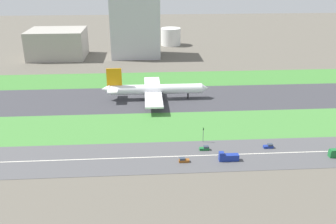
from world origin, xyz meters
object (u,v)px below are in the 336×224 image
object	(u,v)px
traffic_light	(203,134)
terminal_building	(58,44)
car_0	(205,148)
hangar_building	(135,27)
car_5	(269,146)
fuel_tank_west	(171,37)
truck_0	(228,157)
car_1	(184,160)
airliner	(153,89)

from	to	relation	value
traffic_light	terminal_building	xyz separation A→B (m)	(-101.59, 174.01, 7.80)
terminal_building	traffic_light	bearing A→B (deg)	-59.72
car_0	hangar_building	bearing A→B (deg)	100.17
car_5	fuel_tank_west	distance (m)	228.77
truck_0	car_0	bearing A→B (deg)	-50.24
car_5	car_1	distance (m)	41.02
car_1	hangar_building	world-z (taller)	hangar_building
car_1	airliner	bearing A→B (deg)	-82.57
car_5	traffic_light	xyz separation A→B (m)	(-28.73, 7.99, 3.37)
car_1	car_0	size ratio (longest dim) A/B	1.00
car_0	traffic_light	xyz separation A→B (m)	(0.45, 7.99, 3.37)
car_0	fuel_tank_west	xyz separation A→B (m)	(1.79, 227.00, 7.59)
car_5	car_1	xyz separation A→B (m)	(-39.78, -10.00, 0.00)
car_5	car_0	world-z (taller)	same
traffic_light	car_0	bearing A→B (deg)	-93.22
airliner	terminal_building	world-z (taller)	terminal_building
car_5	car_1	bearing A→B (deg)	-165.89
airliner	hangar_building	world-z (taller)	hangar_building
terminal_building	hangar_building	world-z (taller)	hangar_building
car_5	fuel_tank_west	bearing A→B (deg)	96.88
traffic_light	fuel_tank_west	xyz separation A→B (m)	(1.34, 219.01, 4.22)
airliner	truck_0	xyz separation A→B (m)	(29.09, -78.00, -4.56)
hangar_building	fuel_tank_west	xyz separation A→B (m)	(34.43, 45.00, -16.88)
car_1	car_0	xyz separation A→B (m)	(10.60, 10.00, 0.00)
truck_0	hangar_building	xyz separation A→B (m)	(-40.96, 192.00, 23.72)
fuel_tank_west	hangar_building	bearing A→B (deg)	-127.42
truck_0	fuel_tank_west	xyz separation A→B (m)	(-6.53, 237.00, 6.84)
car_5	traffic_light	world-z (taller)	traffic_light
terminal_building	fuel_tank_west	world-z (taller)	terminal_building
truck_0	terminal_building	size ratio (longest dim) A/B	0.18
car_5	terminal_building	distance (m)	224.12
airliner	car_5	distance (m)	84.54
car_1	hangar_building	size ratio (longest dim) A/B	0.09
traffic_light	car_1	bearing A→B (deg)	-121.56
terminal_building	hangar_building	xyz separation A→B (m)	(68.50, 0.00, 13.30)
hangar_building	traffic_light	bearing A→B (deg)	-79.23
traffic_light	terminal_building	distance (m)	201.64
truck_0	traffic_light	bearing A→B (deg)	-66.37
car_0	car_1	bearing A→B (deg)	-136.68
car_5	fuel_tank_west	size ratio (longest dim) A/B	0.22
truck_0	traffic_light	xyz separation A→B (m)	(-7.87, 17.99, 2.62)
airliner	truck_0	world-z (taller)	airliner
car_1	truck_0	xyz separation A→B (m)	(18.92, -0.00, 0.75)
car_5	car_0	distance (m)	29.18
airliner	car_0	world-z (taller)	airliner
traffic_light	terminal_building	world-z (taller)	terminal_building
car_0	traffic_light	size ratio (longest dim) A/B	0.61
car_5	car_0	bearing A→B (deg)	180.00
car_5	airliner	bearing A→B (deg)	126.30
car_0	traffic_light	world-z (taller)	traffic_light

